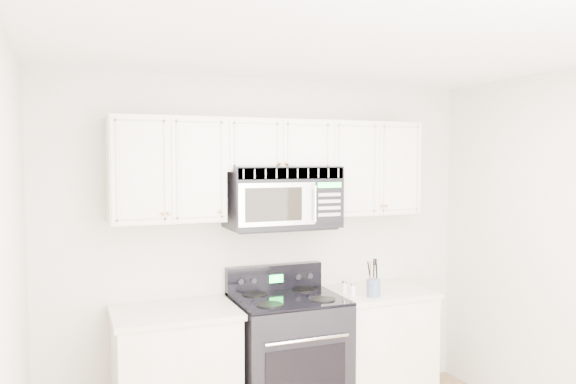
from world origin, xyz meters
TOP-DOWN VIEW (x-y plane):
  - room at (0.00, 0.00)m, footprint 3.51×3.51m
  - base_cabinet_left at (-0.80, 1.44)m, footprint 0.86×0.65m
  - base_cabinet_right at (0.80, 1.44)m, footprint 0.86×0.65m
  - range at (0.04, 1.42)m, footprint 0.79×0.72m
  - upper_cabinets at (-0.00, 1.58)m, footprint 2.44×0.37m
  - microwave at (0.05, 1.53)m, footprint 0.84×0.47m
  - utensil_crock at (0.68, 1.25)m, footprint 0.11×0.11m
  - shaker_salt at (0.52, 1.41)m, footprint 0.04×0.04m
  - shaker_pepper at (0.55, 1.32)m, footprint 0.04×0.04m

SIDE VIEW (x-z plane):
  - base_cabinet_left at x=-0.80m, z-range -0.03..0.89m
  - base_cabinet_right at x=0.80m, z-range -0.03..0.89m
  - range at x=0.04m, z-range -0.08..1.05m
  - shaker_pepper at x=0.55m, z-range 0.92..1.02m
  - shaker_salt at x=0.52m, z-range 0.92..1.02m
  - utensil_crock at x=0.68m, z-range 0.85..1.14m
  - room at x=0.00m, z-range 0.00..2.60m
  - microwave at x=0.05m, z-range 1.45..1.92m
  - upper_cabinets at x=0.00m, z-range 1.56..2.31m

